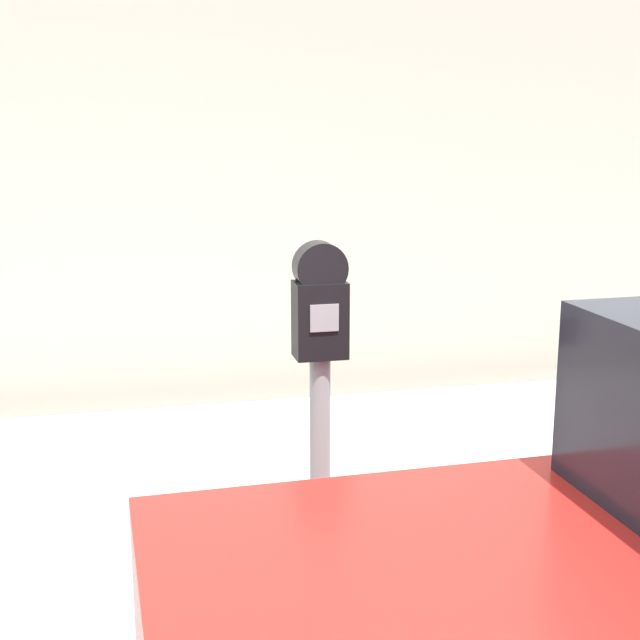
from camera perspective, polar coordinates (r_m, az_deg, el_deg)
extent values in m
cube|color=#ADAAA3|center=(4.71, -5.13, -11.21)|extent=(24.00, 2.80, 0.11)
cube|color=beige|center=(6.23, -8.21, 18.44)|extent=(24.00, 0.30, 5.19)
cylinder|color=gray|center=(3.46, 0.00, -10.33)|extent=(0.08, 0.08, 0.99)
cube|color=black|center=(3.27, 0.00, 0.02)|extent=(0.19, 0.13, 0.28)
cube|color=gray|center=(3.20, 0.28, 0.12)|extent=(0.11, 0.01, 0.10)
cylinder|color=black|center=(3.23, 0.00, 3.37)|extent=(0.19, 0.10, 0.19)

